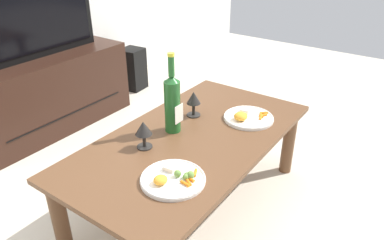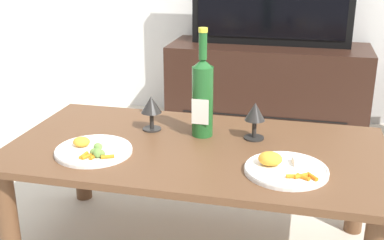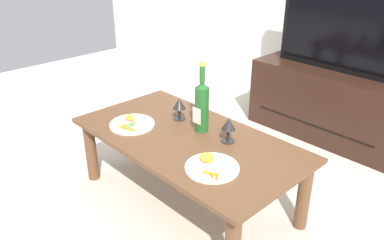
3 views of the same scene
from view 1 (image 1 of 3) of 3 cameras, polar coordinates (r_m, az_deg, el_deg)
name	(u,v)px [view 1 (image 1 of 3)]	position (r m, az deg, el deg)	size (l,w,h in m)	color
ground_plane	(191,205)	(2.01, -0.09, -13.10)	(6.40, 6.40, 0.00)	beige
dining_table	(191,149)	(1.79, -0.10, -4.48)	(1.30, 0.69, 0.42)	brown
tv_stand	(47,93)	(2.82, -21.60, 3.97)	(1.17, 0.45, 0.53)	black
tv_screen	(31,13)	(2.66, -23.72, 14.97)	(0.92, 0.05, 0.58)	black
floor_speaker	(133,69)	(3.35, -9.14, 7.85)	(0.18, 0.18, 0.37)	black
wine_bottle	(172,102)	(1.74, -3.17, 2.81)	(0.08, 0.08, 0.40)	#1E5923
goblet_left	(144,130)	(1.65, -7.55, -1.51)	(0.08, 0.08, 0.13)	black
goblet_right	(194,100)	(1.91, 0.25, 3.21)	(0.07, 0.07, 0.14)	black
dinner_plate_left	(173,178)	(1.47, -2.94, -9.04)	(0.26, 0.26, 0.04)	white
dinner_plate_right	(248,117)	(1.93, 8.64, 0.45)	(0.26, 0.26, 0.05)	white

